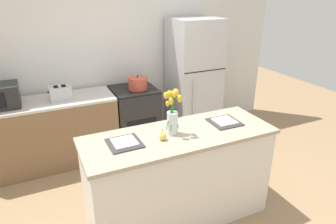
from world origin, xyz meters
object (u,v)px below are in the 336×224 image
(flower_vase, at_px, (172,114))
(plate_setting_right, at_px, (225,122))
(stove_range, at_px, (135,118))
(refrigerator, at_px, (194,80))
(plate_setting_left, at_px, (125,143))
(pear_figurine, at_px, (163,136))
(toaster, at_px, (61,93))
(cooking_pot, at_px, (138,83))

(flower_vase, relative_size, plate_setting_right, 1.50)
(stove_range, distance_m, refrigerator, 1.05)
(plate_setting_left, height_order, plate_setting_right, same)
(pear_figurine, bearing_deg, toaster, 112.53)
(pear_figurine, distance_m, plate_setting_left, 0.34)
(plate_setting_left, relative_size, cooking_pot, 1.07)
(plate_setting_left, xyz_separation_m, toaster, (-0.35, 1.55, 0.02))
(pear_figurine, xyz_separation_m, plate_setting_left, (-0.33, 0.07, -0.03))
(flower_vase, relative_size, toaster, 1.52)
(flower_vase, bearing_deg, stove_range, 84.24)
(stove_range, xyz_separation_m, pear_figurine, (-0.29, -1.65, 0.55))
(stove_range, height_order, cooking_pot, cooking_pot)
(flower_vase, relative_size, pear_figurine, 4.04)
(toaster, bearing_deg, plate_setting_right, -48.34)
(flower_vase, height_order, toaster, flower_vase)
(refrigerator, height_order, toaster, refrigerator)
(stove_range, relative_size, toaster, 3.19)
(refrigerator, distance_m, cooking_pot, 0.91)
(refrigerator, xyz_separation_m, cooking_pot, (-0.90, -0.04, 0.08))
(pear_figurine, height_order, plate_setting_left, pear_figurine)
(pear_figurine, relative_size, toaster, 0.38)
(plate_setting_left, relative_size, plate_setting_right, 1.00)
(stove_range, bearing_deg, toaster, -178.40)
(stove_range, distance_m, plate_setting_left, 1.77)
(stove_range, xyz_separation_m, toaster, (-0.96, -0.03, 0.53))
(plate_setting_left, bearing_deg, plate_setting_right, 0.00)
(refrigerator, xyz_separation_m, flower_vase, (-1.11, -1.57, 0.25))
(refrigerator, bearing_deg, pear_figurine, -126.94)
(plate_setting_right, bearing_deg, pear_figurine, -173.97)
(flower_vase, xyz_separation_m, cooking_pot, (0.21, 1.53, -0.17))
(plate_setting_right, height_order, cooking_pot, cooking_pot)
(plate_setting_left, xyz_separation_m, cooking_pot, (0.66, 1.53, 0.01))
(stove_range, xyz_separation_m, refrigerator, (0.95, 0.00, 0.45))
(refrigerator, distance_m, plate_setting_left, 2.22)
(plate_setting_right, xyz_separation_m, cooking_pot, (-0.37, 1.53, 0.01))
(plate_setting_left, relative_size, toaster, 1.02)
(toaster, distance_m, cooking_pot, 1.01)
(refrigerator, distance_m, flower_vase, 1.94)
(toaster, bearing_deg, pear_figurine, -67.47)
(flower_vase, bearing_deg, plate_setting_left, -179.77)
(plate_setting_right, bearing_deg, cooking_pot, 103.46)
(stove_range, relative_size, refrigerator, 0.50)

